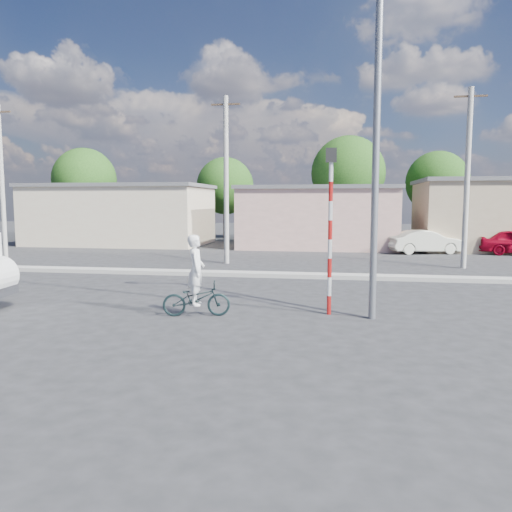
% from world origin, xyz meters
% --- Properties ---
extents(ground_plane, '(120.00, 120.00, 0.00)m').
position_xyz_m(ground_plane, '(0.00, 0.00, 0.00)').
color(ground_plane, '#242527').
rests_on(ground_plane, ground).
extents(median, '(40.00, 0.80, 0.16)m').
position_xyz_m(median, '(0.00, 8.00, 0.08)').
color(median, '#99968E').
rests_on(median, ground).
extents(bicycle, '(1.85, 0.99, 0.92)m').
position_xyz_m(bicycle, '(-0.22, 0.73, 0.46)').
color(bicycle, black).
rests_on(bicycle, ground).
extents(cyclist, '(0.58, 0.75, 1.84)m').
position_xyz_m(cyclist, '(-0.22, 0.73, 0.92)').
color(cyclist, white).
rests_on(cyclist, ground).
extents(car_cream, '(4.38, 2.46, 1.37)m').
position_xyz_m(car_cream, '(8.39, 18.58, 0.68)').
color(car_cream, beige).
rests_on(car_cream, ground).
extents(traffic_pole, '(0.28, 0.18, 4.36)m').
position_xyz_m(traffic_pole, '(3.20, 1.50, 2.59)').
color(traffic_pole, red).
rests_on(traffic_pole, ground).
extents(streetlight, '(2.34, 0.22, 9.00)m').
position_xyz_m(streetlight, '(4.14, 1.20, 4.96)').
color(streetlight, slate).
rests_on(streetlight, ground).
extents(building_row, '(37.80, 7.30, 4.44)m').
position_xyz_m(building_row, '(1.10, 22.00, 2.13)').
color(building_row, beige).
rests_on(building_row, ground).
extents(tree_row, '(51.24, 7.43, 8.42)m').
position_xyz_m(tree_row, '(7.45, 28.53, 4.96)').
color(tree_row, '#38281E').
rests_on(tree_row, ground).
extents(utility_poles, '(35.40, 0.24, 8.00)m').
position_xyz_m(utility_poles, '(3.25, 12.00, 4.07)').
color(utility_poles, '#99968E').
rests_on(utility_poles, ground).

